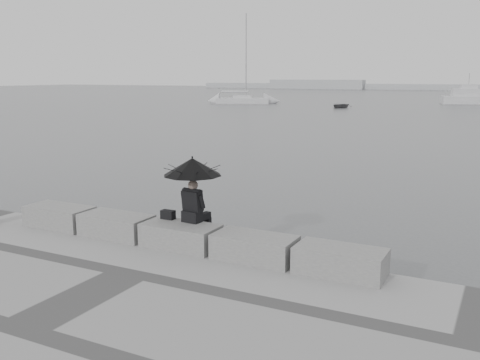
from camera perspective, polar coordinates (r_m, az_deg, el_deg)
The scene contains 12 objects.
ground at distance 11.80m, azimuth -5.04°, elevation -8.88°, with size 360.00×360.00×0.00m, color #4B4D50.
stone_block_far_left at distance 13.32m, azimuth -18.67°, elevation -3.72°, with size 1.60×0.80×0.50m, color slate.
stone_block_left at distance 12.19m, azimuth -13.05°, elevation -4.77°, with size 1.60×0.80×0.50m, color slate.
stone_block_centre at distance 11.20m, azimuth -6.34°, elevation -5.95°, with size 1.60×0.80×0.50m, color slate.
stone_block_right at distance 10.40m, azimuth 1.57°, elevation -7.24°, with size 1.60×0.80×0.50m, color slate.
stone_block_far_right at distance 9.83m, azimuth 10.65°, elevation -8.54°, with size 1.60×0.80×0.50m, color slate.
seated_person at distance 11.10m, azimuth -5.11°, elevation 0.65°, with size 1.23×1.23×1.39m.
bag at distance 11.56m, azimuth -7.69°, elevation -3.68°, with size 0.29×0.17×0.19m, color black.
distant_landmass at distance 164.51m, azimuth 22.51°, elevation 9.15°, with size 180.00×8.00×2.80m.
sailboat_left at distance 79.45m, azimuth 0.29°, elevation 8.54°, with size 8.05×5.06×12.90m.
motor_cruiser at distance 85.09m, azimuth 23.70°, elevation 8.04°, with size 9.26×5.18×4.50m.
dinghy at distance 69.92m, azimuth 10.60°, elevation 7.83°, with size 3.51×1.48×0.59m, color slate.
Camera 1 is at (5.95, -9.36, 4.01)m, focal length 40.00 mm.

